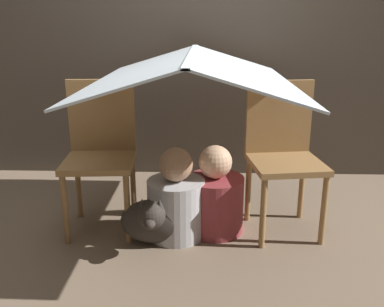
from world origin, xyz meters
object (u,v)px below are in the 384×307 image
(chair_left, at_px, (101,148))
(person_front, at_px, (176,201))
(dog, at_px, (154,220))
(person_second, at_px, (215,198))
(chair_right, at_px, (283,150))

(chair_left, bearing_deg, person_front, -21.42)
(person_front, relative_size, dog, 1.38)
(chair_left, relative_size, person_front, 1.64)
(chair_left, bearing_deg, person_second, -10.05)
(dog, bearing_deg, person_front, 46.19)
(person_front, bearing_deg, dog, -133.81)
(chair_left, height_order, person_second, chair_left)
(person_front, xyz_separation_m, person_second, (0.24, 0.08, -0.01))
(chair_left, distance_m, chair_right, 1.14)
(person_second, relative_size, dog, 1.36)
(person_front, height_order, person_second, person_front)
(person_second, bearing_deg, chair_left, 173.97)
(chair_right, relative_size, dog, 2.26)
(chair_right, bearing_deg, chair_left, 171.73)
(chair_left, relative_size, dog, 2.26)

